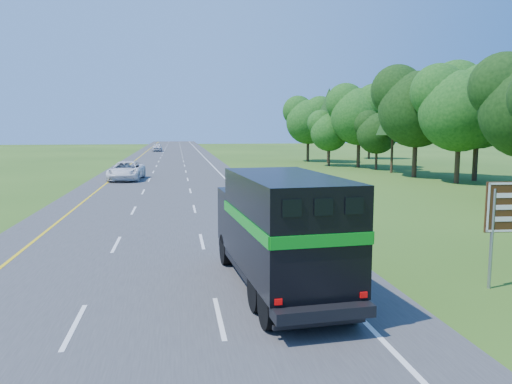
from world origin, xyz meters
TOP-DOWN VIEW (x-y plane):
  - ground at (0.00, 0.00)m, footprint 300.00×300.00m
  - road at (0.00, 50.00)m, footprint 15.00×260.00m
  - lane_markings at (0.00, 50.00)m, footprint 11.15×260.00m
  - tree_wall_right at (26.00, 30.00)m, footprint 16.00×100.00m
  - horse_truck at (3.85, 3.95)m, footprint 3.12×8.32m
  - white_suv at (-3.98, 38.48)m, footprint 3.39×6.57m
  - far_car at (-3.22, 98.58)m, footprint 1.98×4.93m
  - delineator at (9.36, 12.92)m, footprint 0.10×0.06m

SIDE VIEW (x-z plane):
  - ground at x=0.00m, z-range 0.00..0.00m
  - road at x=0.00m, z-range 0.00..0.04m
  - lane_markings at x=0.00m, z-range 0.04..0.05m
  - delineator at x=9.36m, z-range 0.04..1.26m
  - far_car at x=-3.22m, z-range 0.04..1.72m
  - white_suv at x=-3.98m, z-range 0.04..1.81m
  - horse_truck at x=3.85m, z-range 0.17..3.78m
  - tree_wall_right at x=26.00m, z-range 0.00..12.00m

